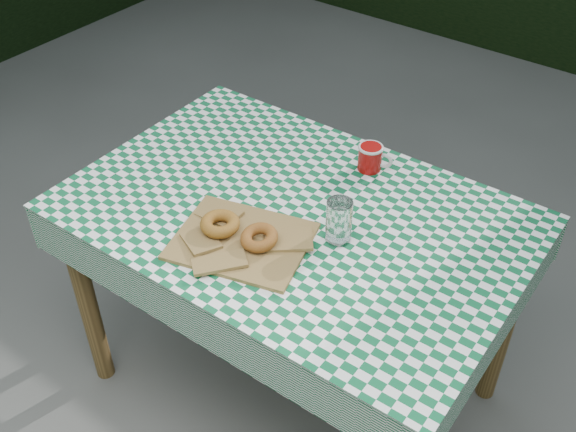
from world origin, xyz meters
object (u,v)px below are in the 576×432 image
object	(u,v)px
paper_bag	(242,240)
drinking_glass	(339,221)
coffee_mug	(370,158)
table	(293,307)

from	to	relation	value
paper_bag	drinking_glass	distance (m)	0.25
paper_bag	coffee_mug	world-z (taller)	coffee_mug
drinking_glass	paper_bag	bearing A→B (deg)	-140.19
table	paper_bag	size ratio (longest dim) A/B	3.62
table	coffee_mug	bearing A→B (deg)	77.41
table	coffee_mug	size ratio (longest dim) A/B	8.76
table	paper_bag	bearing A→B (deg)	-100.46
table	drinking_glass	xyz separation A→B (m)	(0.16, -0.03, 0.44)
drinking_glass	coffee_mug	bearing A→B (deg)	107.40
paper_bag	coffee_mug	xyz separation A→B (m)	(0.09, 0.48, 0.03)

